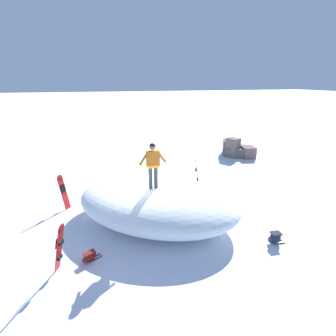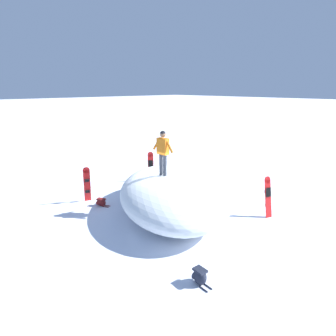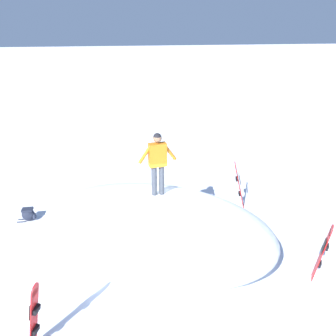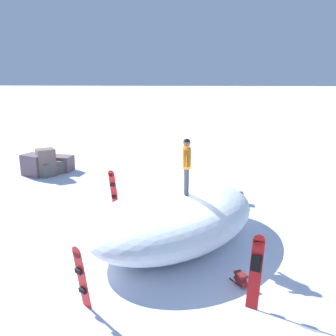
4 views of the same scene
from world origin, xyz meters
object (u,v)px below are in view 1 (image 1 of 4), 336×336
at_px(snowboard_primary_upright, 197,173).
at_px(snowboard_tertiary_upright, 63,192).
at_px(snowboarder_standing, 153,162).
at_px(backpack_far, 275,238).
at_px(snowboard_secondary_upright, 60,247).
at_px(backpack_near, 90,257).

xyz_separation_m(snowboard_primary_upright, snowboard_tertiary_upright, (6.39, 0.48, 0.00)).
bearing_deg(snowboarder_standing, backpack_far, 149.83).
xyz_separation_m(snowboarder_standing, snowboard_primary_upright, (-2.90, -2.78, -1.80)).
xyz_separation_m(snowboard_primary_upright, backpack_far, (-0.88, 4.98, -0.59)).
bearing_deg(snowboard_secondary_upright, snowboard_tertiary_upright, -84.12).
bearing_deg(snowboard_primary_upright, backpack_near, 38.38).
relative_size(snowboard_tertiary_upright, backpack_far, 2.61).
bearing_deg(snowboarder_standing, snowboard_tertiary_upright, -33.37).
height_order(snowboarder_standing, snowboard_primary_upright, snowboarder_standing).
height_order(backpack_near, backpack_far, backpack_far).
xyz_separation_m(backpack_near, backpack_far, (-6.14, 0.81, 0.06)).
distance_m(snowboard_secondary_upright, backpack_far, 6.92).
distance_m(snowboarder_standing, snowboard_primary_upright, 4.40).
bearing_deg(snowboarder_standing, backpack_near, 30.29).
bearing_deg(backpack_far, backpack_near, -7.54).
relative_size(snowboard_primary_upright, snowboard_tertiary_upright, 1.00).
bearing_deg(backpack_near, snowboard_tertiary_upright, -72.89).
distance_m(snowboard_secondary_upright, backpack_near, 1.02).
relative_size(backpack_near, backpack_far, 1.04).
height_order(snowboard_primary_upright, snowboard_secondary_upright, snowboard_secondary_upright).
relative_size(snowboard_primary_upright, backpack_far, 2.61).
xyz_separation_m(snowboarder_standing, snowboard_tertiary_upright, (3.50, -2.30, -1.80)).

